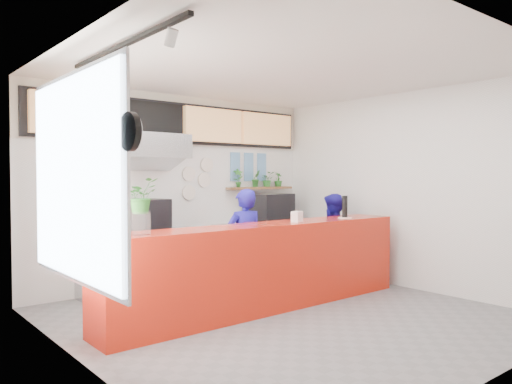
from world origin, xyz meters
TOP-DOWN VIEW (x-y plane):
  - floor at (0.00, 0.00)m, footprint 5.00×5.00m
  - ceiling at (0.00, 0.00)m, footprint 5.00×5.00m
  - wall_back at (0.00, 2.50)m, footprint 5.00×0.00m
  - wall_left at (-2.50, 0.00)m, footprint 0.00×5.00m
  - wall_right at (2.50, 0.00)m, footprint 0.00×5.00m
  - service_counter at (0.00, 0.40)m, footprint 4.50×0.60m
  - cream_band at (0.00, 2.49)m, footprint 5.00×0.02m
  - prep_bench at (-0.80, 2.20)m, footprint 1.80×0.60m
  - panini_oven at (-0.75, 2.20)m, footprint 0.65×0.65m
  - extraction_hood at (-0.80, 2.15)m, footprint 1.20×0.70m
  - hood_lip at (-0.80, 2.15)m, footprint 1.20×0.69m
  - right_bench at (1.50, 2.20)m, footprint 1.80×0.60m
  - espresso_machine at (1.64, 2.20)m, footprint 0.85×0.66m
  - espresso_tray at (1.64, 2.20)m, footprint 0.67×0.54m
  - herb_shelf at (1.60, 2.40)m, footprint 1.40×0.18m
  - menu_board_far_left at (-1.75, 2.38)m, footprint 1.10×0.10m
  - menu_board_mid_left at (-0.59, 2.38)m, footprint 1.10×0.10m
  - menu_board_mid_right at (0.57, 2.38)m, footprint 1.10×0.10m
  - menu_board_far_right at (1.73, 2.38)m, footprint 1.10×0.10m
  - soffit at (0.00, 2.46)m, footprint 4.80×0.04m
  - window_pane at (-2.47, 0.30)m, footprint 0.04×2.20m
  - window_frame at (-2.45, 0.30)m, footprint 0.03×2.30m
  - wall_clock_rim at (-2.46, -0.90)m, footprint 0.05×0.30m
  - wall_clock_face at (-2.43, -0.90)m, footprint 0.02×0.26m
  - track_rail at (-2.10, 0.00)m, footprint 0.05×2.40m
  - dec_plate_a at (0.15, 2.47)m, footprint 0.24×0.03m
  - dec_plate_b at (0.45, 2.47)m, footprint 0.24×0.03m
  - dec_plate_c at (0.15, 2.47)m, footprint 0.24×0.03m
  - dec_plate_d at (0.50, 2.47)m, footprint 0.24×0.03m
  - photo_frame_a at (1.10, 2.48)m, footprint 0.20×0.02m
  - photo_frame_b at (1.40, 2.48)m, footprint 0.20×0.02m
  - photo_frame_c at (1.70, 2.48)m, footprint 0.20×0.02m
  - photo_frame_d at (1.10, 2.48)m, footprint 0.20×0.02m
  - photo_frame_e at (1.40, 2.48)m, footprint 0.20×0.02m
  - photo_frame_f at (1.70, 2.48)m, footprint 0.20×0.02m
  - staff_center at (0.16, 1.04)m, footprint 0.62×0.46m
  - staff_right at (1.89, 0.94)m, footprint 0.87×0.80m
  - herb_a at (1.10, 2.40)m, footprint 0.20×0.17m
  - herb_b at (1.50, 2.40)m, footprint 0.17×0.14m
  - herb_c at (1.77, 2.40)m, footprint 0.30×0.29m
  - herb_d at (2.03, 2.40)m, footprint 0.18×0.17m
  - glass_vase at (-1.77, 0.32)m, footprint 0.23×0.23m
  - basil_vase at (-1.77, 0.32)m, footprint 0.40×0.37m
  - napkin_holder at (0.50, 0.33)m, footprint 0.19×0.15m
  - white_plate at (1.45, 0.31)m, footprint 0.26×0.26m
  - pepper_mill at (1.45, 0.31)m, footprint 0.09×0.09m

SIDE VIEW (x-z plane):
  - floor at x=0.00m, z-range 0.00..0.00m
  - prep_bench at x=-0.80m, z-range 0.00..0.90m
  - right_bench at x=1.50m, z-range 0.00..0.90m
  - service_counter at x=0.00m, z-range 0.00..1.10m
  - staff_right at x=1.89m, z-range 0.00..1.43m
  - staff_center at x=0.16m, z-range 0.00..1.53m
  - white_plate at x=1.45m, z-range 1.10..1.11m
  - panini_oven at x=-0.75m, z-range 0.90..1.37m
  - espresso_machine at x=1.64m, z-range 0.90..1.40m
  - napkin_holder at x=0.50m, z-range 1.10..1.24m
  - glass_vase at x=-1.77m, z-range 1.10..1.35m
  - pepper_mill at x=1.45m, z-range 1.11..1.43m
  - espresso_tray at x=1.64m, z-range 1.35..1.40m
  - dec_plate_c at x=0.15m, z-range 1.33..1.57m
  - wall_back at x=0.00m, z-range -1.00..4.00m
  - wall_left at x=-2.50m, z-range -1.00..4.00m
  - wall_right at x=2.50m, z-range -1.00..4.00m
  - herb_shelf at x=1.60m, z-range 1.48..1.52m
  - basil_vase at x=-1.77m, z-range 1.32..1.69m
  - dec_plate_b at x=0.45m, z-range 1.53..1.77m
  - herb_d at x=2.03m, z-range 1.52..1.78m
  - herb_c at x=1.77m, z-range 1.52..1.79m
  - herb_b at x=1.50m, z-range 1.52..1.82m
  - herb_a at x=1.10m, z-range 1.52..1.85m
  - window_pane at x=-2.47m, z-range 0.75..2.65m
  - window_frame at x=-2.45m, z-range 0.70..2.70m
  - dec_plate_a at x=0.15m, z-range 1.63..1.87m
  - photo_frame_d at x=1.10m, z-range 1.62..1.88m
  - photo_frame_e at x=1.40m, z-range 1.62..1.88m
  - photo_frame_f at x=1.70m, z-range 1.62..1.88m
  - dec_plate_d at x=0.50m, z-range 1.78..2.02m
  - hood_lip at x=-0.80m, z-range 1.79..2.11m
  - photo_frame_a at x=1.10m, z-range 1.88..2.12m
  - photo_frame_b at x=1.40m, z-range 1.88..2.12m
  - photo_frame_c at x=1.70m, z-range 1.88..2.12m
  - wall_clock_rim at x=-2.46m, z-range 1.90..2.20m
  - wall_clock_face at x=-2.43m, z-range 1.92..2.18m
  - extraction_hood at x=-0.80m, z-range 1.98..2.32m
  - menu_board_far_left at x=-1.75m, z-range 2.27..2.82m
  - menu_board_mid_left at x=-0.59m, z-range 2.27..2.82m
  - menu_board_mid_right at x=0.57m, z-range 2.27..2.82m
  - menu_board_far_right at x=1.73m, z-range 2.27..2.82m
  - soffit at x=0.00m, z-range 2.22..2.88m
  - cream_band at x=0.00m, z-range 2.20..3.00m
  - track_rail at x=-2.10m, z-range 2.92..2.96m
  - ceiling at x=0.00m, z-range 3.00..3.00m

